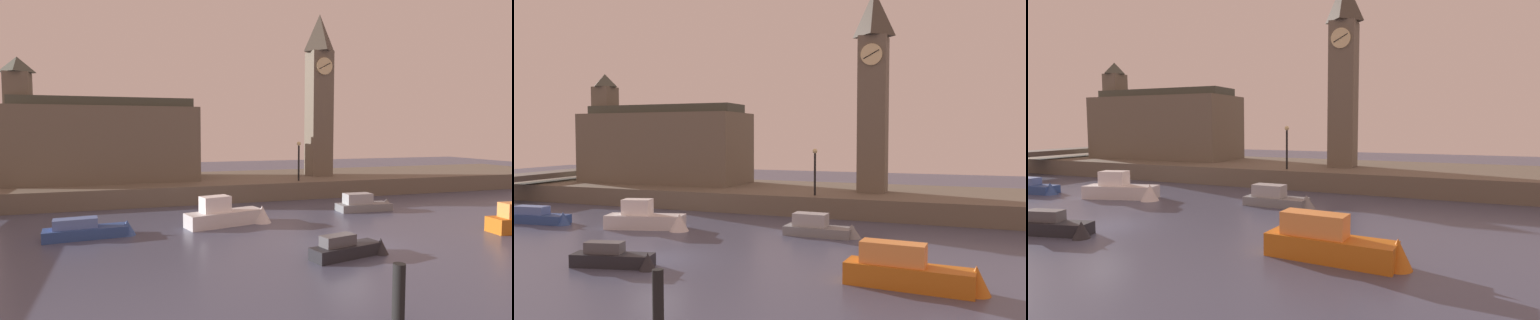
{
  "view_description": "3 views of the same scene",
  "coord_description": "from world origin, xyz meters",
  "views": [
    {
      "loc": [
        -11.01,
        -19.36,
        5.98
      ],
      "look_at": [
        -0.51,
        14.69,
        3.49
      ],
      "focal_mm": 29.68,
      "sensor_mm": 36.0,
      "label": 1
    },
    {
      "loc": [
        13.32,
        -20.25,
        5.97
      ],
      "look_at": [
        -0.57,
        17.11,
        3.99
      ],
      "focal_mm": 34.65,
      "sensor_mm": 36.0,
      "label": 2
    },
    {
      "loc": [
        15.72,
        -14.63,
        5.05
      ],
      "look_at": [
        2.97,
        16.43,
        2.13
      ],
      "focal_mm": 28.05,
      "sensor_mm": 36.0,
      "label": 3
    }
  ],
  "objects": [
    {
      "name": "clock_tower",
      "position": [
        7.36,
        19.03,
        9.69
      ],
      "size": [
        2.36,
        2.41,
        15.8
      ],
      "color": "#6B6051",
      "rests_on": "far_embankment"
    },
    {
      "name": "boat_tour_blue",
      "position": [
        -12.76,
        5.58,
        0.41
      ],
      "size": [
        5.13,
        1.83,
        1.36
      ],
      "color": "#2D4C93",
      "rests_on": "ground"
    },
    {
      "name": "far_embankment",
      "position": [
        0.0,
        20.0,
        0.75
      ],
      "size": [
        70.0,
        12.0,
        1.5
      ],
      "primitive_type": "cube",
      "color": "#6B6051",
      "rests_on": "ground"
    },
    {
      "name": "boat_patrol_orange",
      "position": [
        12.08,
        -0.48,
        0.64
      ],
      "size": [
        5.62,
        1.72,
        1.89
      ],
      "color": "orange",
      "rests_on": "ground"
    },
    {
      "name": "boat_ferry_white",
      "position": [
        -4.72,
        6.42,
        0.62
      ],
      "size": [
        5.91,
        2.7,
        2.0
      ],
      "color": "silver",
      "rests_on": "ground"
    },
    {
      "name": "mooring_post_right",
      "position": [
        5.42,
        -8.25,
        1.06
      ],
      "size": [
        0.33,
        0.33,
        2.13
      ],
      "primitive_type": "cylinder",
      "color": "black",
      "rests_on": "ground"
    },
    {
      "name": "boat_barge_dark",
      "position": [
        -0.84,
        -1.89,
        0.4
      ],
      "size": [
        4.34,
        1.82,
        1.24
      ],
      "color": "#232328",
      "rests_on": "ground"
    },
    {
      "name": "boat_cruiser_grey",
      "position": [
        6.29,
        8.12,
        0.44
      ],
      "size": [
        4.74,
        1.65,
        1.52
      ],
      "color": "gray",
      "rests_on": "ground"
    },
    {
      "name": "streetlamp",
      "position": [
        3.67,
        15.33,
        3.71
      ],
      "size": [
        0.36,
        0.36,
        3.5
      ],
      "color": "black",
      "rests_on": "far_embankment"
    },
    {
      "name": "parliament_hall",
      "position": [
        -12.99,
        20.64,
        5.11
      ],
      "size": [
        15.89,
        6.37,
        10.63
      ],
      "color": "#6B6051",
      "rests_on": "far_embankment"
    },
    {
      "name": "ground_plane",
      "position": [
        0.0,
        0.0,
        0.0
      ],
      "size": [
        120.0,
        120.0,
        0.0
      ],
      "primitive_type": "plane",
      "color": "#474C66"
    }
  ]
}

